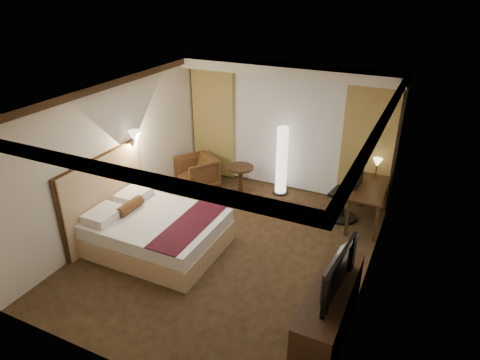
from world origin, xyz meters
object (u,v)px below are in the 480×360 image
at_px(side_table, 241,180).
at_px(office_chair, 345,192).
at_px(bed, 158,232).
at_px(television, 331,267).
at_px(desk, 368,205).
at_px(dresser, 329,309).
at_px(armchair, 197,171).
at_px(floor_lamp, 282,161).

bearing_deg(side_table, office_chair, -3.72).
bearing_deg(bed, office_chair, 41.62).
bearing_deg(bed, television, -11.25).
height_order(side_table, television, television).
height_order(desk, television, television).
height_order(bed, television, television).
xyz_separation_m(bed, desk, (3.08, 2.39, 0.07)).
bearing_deg(desk, side_table, 177.96).
bearing_deg(dresser, bed, 168.86).
bearing_deg(armchair, dresser, -6.77).
height_order(floor_lamp, desk, floor_lamp).
height_order(armchair, dresser, armchair).
bearing_deg(office_chair, bed, -128.62).
distance_m(desk, dresser, 3.01).
bearing_deg(floor_lamp, office_chair, -18.58).
height_order(dresser, television, television).
height_order(desk, dresser, desk).
relative_size(bed, floor_lamp, 1.41).
distance_m(floor_lamp, office_chair, 1.54).
relative_size(desk, dresser, 0.72).
bearing_deg(floor_lamp, armchair, -164.02).
bearing_deg(television, side_table, 46.05).
bearing_deg(office_chair, side_table, -173.96).
bearing_deg(side_table, television, -48.82).
relative_size(side_table, dresser, 0.34).
distance_m(bed, floor_lamp, 3.09).
distance_m(bed, dresser, 3.19).
distance_m(bed, desk, 3.90).
bearing_deg(side_table, armchair, -170.45).
distance_m(dresser, television, 0.68).
bearing_deg(dresser, armchair, 141.75).
bearing_deg(television, floor_lamp, 34.05).
relative_size(side_table, office_chair, 0.52).
distance_m(floor_lamp, desk, 1.99).
distance_m(bed, television, 3.24).
bearing_deg(dresser, television, 180.00).
relative_size(armchair, desk, 0.59).
height_order(bed, armchair, armchair).
bearing_deg(side_table, bed, -98.92).
distance_m(floor_lamp, television, 3.95).
xyz_separation_m(bed, television, (3.10, -0.62, 0.72)).
relative_size(armchair, dresser, 0.43).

